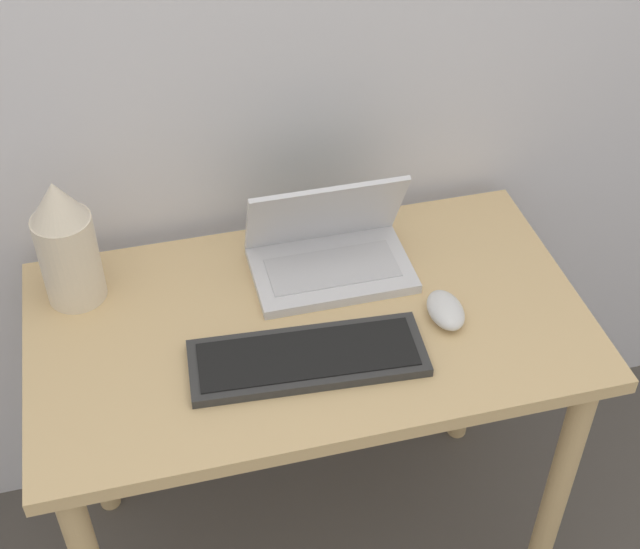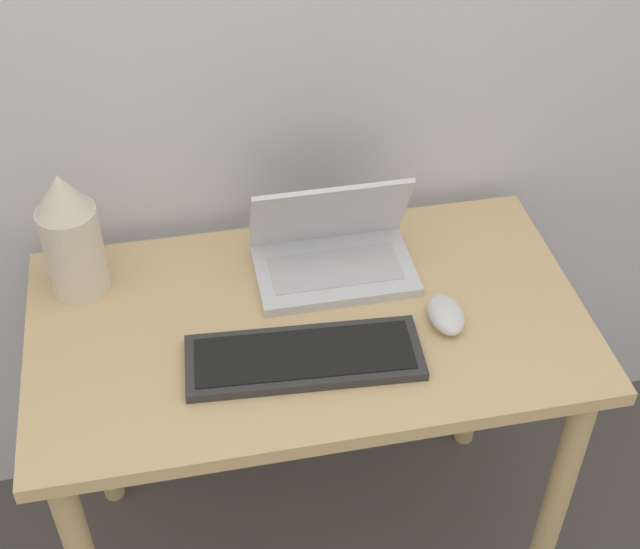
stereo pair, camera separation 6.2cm
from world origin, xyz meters
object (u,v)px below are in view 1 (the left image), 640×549
object	(u,v)px
laptop	(329,250)
vase	(66,243)
mouse	(446,310)
keyboard	(308,358)

from	to	relation	value
laptop	vase	bearing A→B (deg)	175.55
mouse	vase	distance (m)	0.70
mouse	vase	xyz separation A→B (m)	(-0.66, 0.23, 0.11)
keyboard	vase	size ratio (longest dim) A/B	1.63
keyboard	mouse	world-z (taller)	mouse
laptop	mouse	bearing A→B (deg)	-48.14
mouse	vase	bearing A→B (deg)	160.69
laptop	vase	size ratio (longest dim) A/B	1.17
keyboard	mouse	distance (m)	0.28
keyboard	laptop	bearing A→B (deg)	67.20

